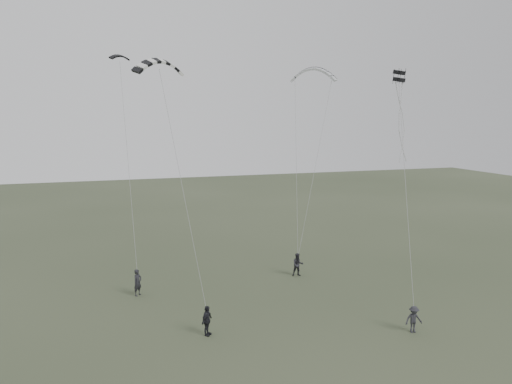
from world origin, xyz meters
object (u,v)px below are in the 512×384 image
object	(u,v)px
flyer_right	(298,265)
kite_striped	(159,61)
flyer_far	(414,319)
kite_dark_small	(120,56)
flyer_center	(207,321)
kite_box	(399,76)
flyer_left	(138,282)
kite_pale_large	(313,69)

from	to	relation	value
flyer_right	kite_striped	bearing A→B (deg)	-147.17
flyer_far	kite_dark_small	world-z (taller)	kite_dark_small
flyer_center	flyer_far	bearing A→B (deg)	-65.16
flyer_far	kite_box	size ratio (longest dim) A/B	2.15
flyer_left	kite_dark_small	size ratio (longest dim) A/B	1.23
flyer_center	kite_striped	distance (m)	14.20
flyer_far	kite_dark_small	xyz separation A→B (m)	(-13.81, 15.72, 14.97)
flyer_left	flyer_right	distance (m)	11.42
flyer_left	kite_striped	distance (m)	14.17
flyer_right	flyer_far	distance (m)	11.04
flyer_center	kite_pale_large	size ratio (longest dim) A/B	0.44
flyer_far	kite_box	xyz separation A→B (m)	(2.65, 6.23, 13.26)
flyer_center	flyer_far	size ratio (longest dim) A/B	1.10
flyer_right	kite_box	world-z (taller)	kite_box
flyer_right	kite_pale_large	xyz separation A→B (m)	(3.30, 5.09, 14.42)
kite_dark_small	kite_box	world-z (taller)	kite_dark_small
flyer_right	kite_box	distance (m)	14.73
flyer_right	flyer_left	bearing A→B (deg)	-167.51
flyer_center	kite_dark_small	distance (m)	19.78
flyer_center	kite_box	distance (m)	18.95
kite_box	flyer_right	bearing A→B (deg)	112.36
kite_dark_small	kite_pale_large	world-z (taller)	kite_pale_large
kite_striped	flyer_center	bearing A→B (deg)	-81.83
flyer_center	flyer_far	distance (m)	11.04
flyer_left	kite_pale_large	bearing A→B (deg)	-21.40
kite_pale_large	kite_box	bearing A→B (deg)	-48.12
flyer_left	kite_striped	xyz separation A→B (m)	(1.27, -3.77, 13.60)
flyer_right	kite_box	size ratio (longest dim) A/B	2.47
flyer_left	kite_box	size ratio (longest dim) A/B	2.55
kite_dark_small	kite_box	xyz separation A→B (m)	(16.46, -9.49, -1.70)
flyer_left	flyer_far	bearing A→B (deg)	-79.54
flyer_center	kite_striped	size ratio (longest dim) A/B	0.58
flyer_left	flyer_right	xyz separation A→B (m)	(11.41, 0.47, -0.03)
flyer_left	kite_box	bearing A→B (deg)	-56.44
kite_pale_large	kite_striped	world-z (taller)	kite_pale_large
flyer_center	kite_dark_small	xyz separation A→B (m)	(-3.21, 12.62, 14.89)
kite_dark_small	kite_striped	size ratio (longest dim) A/B	0.50
flyer_far	kite_box	world-z (taller)	kite_box
flyer_right	flyer_center	distance (m)	11.47
flyer_center	kite_pale_large	world-z (taller)	kite_pale_large
flyer_left	kite_dark_small	world-z (taller)	kite_dark_small
kite_box	kite_pale_large	bearing A→B (deg)	74.95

